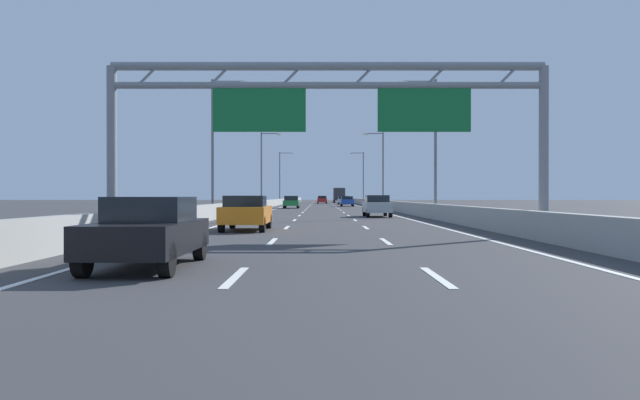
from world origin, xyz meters
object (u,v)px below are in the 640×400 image
(orange_car, at_px, (247,213))
(black_car, at_px, (150,231))
(streetlamp_right_mid, at_px, (433,139))
(white_car, at_px, (344,200))
(streetlamp_right_far, at_px, (382,165))
(red_car, at_px, (323,200))
(streetlamp_right_distant, at_px, (363,174))
(box_truck, at_px, (340,195))
(silver_car, at_px, (378,206))
(green_car, at_px, (292,202))
(streetlamp_left_mid, at_px, (217,139))
(sign_gantry, at_px, (332,104))
(streetlamp_left_far, at_px, (264,165))
(streetlamp_left_distant, at_px, (282,174))
(blue_car, at_px, (348,201))

(orange_car, bearing_deg, black_car, -91.53)
(streetlamp_right_mid, distance_m, white_car, 66.48)
(streetlamp_right_far, bearing_deg, red_car, 101.07)
(streetlamp_right_distant, distance_m, box_truck, 19.34)
(streetlamp_right_mid, xyz_separation_m, orange_car, (-10.85, -17.57, -4.64))
(black_car, xyz_separation_m, box_truck, (7.53, 124.85, 0.95))
(orange_car, relative_size, white_car, 1.04)
(silver_car, relative_size, green_car, 1.05)
(streetlamp_left_mid, bearing_deg, box_truck, 83.13)
(green_car, bearing_deg, black_car, -90.12)
(sign_gantry, bearing_deg, streetlamp_right_mid, 70.77)
(sign_gantry, xyz_separation_m, silver_car, (3.56, 21.39, -4.04))
(red_car, bearing_deg, orange_car, -92.16)
(streetlamp_left_far, relative_size, streetlamp_right_far, 1.00)
(streetlamp_right_far, distance_m, streetlamp_left_distant, 40.17)
(green_car, bearing_deg, box_truck, 83.23)
(streetlamp_left_distant, bearing_deg, streetlamp_right_distant, 0.00)
(streetlamp_left_mid, relative_size, box_truck, 1.18)
(streetlamp_left_far, bearing_deg, red_car, 78.63)
(streetlamp_left_far, bearing_deg, streetlamp_right_far, 0.00)
(green_car, relative_size, black_car, 1.02)
(streetlamp_left_distant, bearing_deg, box_truck, 58.89)
(orange_car, xyz_separation_m, blue_car, (6.83, 62.28, -0.02))
(streetlamp_right_distant, height_order, green_car, streetlamp_right_distant)
(streetlamp_right_mid, relative_size, orange_car, 2.18)
(silver_car, bearing_deg, streetlamp_left_far, 106.78)
(streetlamp_right_mid, distance_m, box_truck, 93.35)
(streetlamp_right_mid, bearing_deg, streetlamp_right_far, 90.00)
(streetlamp_right_distant, height_order, white_car, streetlamp_right_distant)
(streetlamp_left_distant, xyz_separation_m, white_car, (11.19, -8.36, -4.66))
(streetlamp_right_mid, relative_size, white_car, 2.26)
(sign_gantry, xyz_separation_m, orange_car, (-3.50, 3.49, -4.06))
(streetlamp_left_mid, relative_size, white_car, 2.26)
(streetlamp_left_far, distance_m, streetlamp_left_distant, 37.29)
(streetlamp_right_far, height_order, silver_car, streetlamp_right_far)
(streetlamp_right_mid, distance_m, streetlamp_left_far, 40.17)
(black_car, distance_m, white_car, 98.15)
(streetlamp_left_mid, distance_m, streetlamp_right_mid, 14.93)
(sign_gantry, relative_size, streetlamp_left_mid, 1.70)
(streetlamp_right_mid, xyz_separation_m, silver_car, (-3.79, 0.32, -4.63))
(silver_car, relative_size, box_truck, 0.57)
(silver_car, xyz_separation_m, black_car, (-7.44, -31.97, -0.03))
(streetlamp_right_mid, distance_m, green_car, 33.17)
(box_truck, bearing_deg, green_car, -96.77)
(silver_car, bearing_deg, sign_gantry, -99.45)
(streetlamp_right_distant, distance_m, silver_car, 74.50)
(white_car, bearing_deg, streetlamp_left_mid, -99.59)
(red_car, height_order, blue_car, red_car)
(streetlamp_left_far, height_order, green_car, streetlamp_left_far)
(streetlamp_right_distant, bearing_deg, streetlamp_right_far, -90.00)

